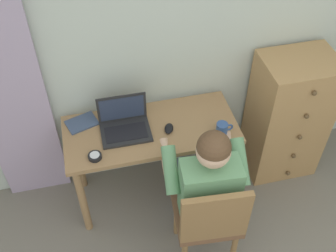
# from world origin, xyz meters

# --- Properties ---
(wall_back) EXTENTS (4.80, 0.05, 2.50)m
(wall_back) POSITION_xyz_m (0.00, 2.20, 1.25)
(wall_back) COLOR silver
(wall_back) RESTS_ON ground_plane
(curtain_panel) EXTENTS (0.47, 0.03, 2.21)m
(curtain_panel) POSITION_xyz_m (-1.29, 2.13, 1.10)
(curtain_panel) COLOR #B29EBC
(curtain_panel) RESTS_ON ground_plane
(desk) EXTENTS (1.21, 0.53, 0.75)m
(desk) POSITION_xyz_m (-0.39, 1.86, 0.62)
(desk) COLOR #9E754C
(desk) RESTS_ON ground_plane
(dresser) EXTENTS (0.55, 0.45, 1.09)m
(dresser) POSITION_xyz_m (0.71, 1.93, 0.55)
(dresser) COLOR tan
(dresser) RESTS_ON ground_plane
(chair) EXTENTS (0.45, 0.43, 0.90)m
(chair) POSITION_xyz_m (-0.15, 1.21, 0.51)
(chair) COLOR brown
(chair) RESTS_ON ground_plane
(person_seated) EXTENTS (0.56, 0.61, 1.22)m
(person_seated) POSITION_xyz_m (-0.14, 1.40, 0.69)
(person_seated) COLOR #6B84AD
(person_seated) RESTS_ON ground_plane
(laptop) EXTENTS (0.34, 0.25, 0.24)m
(laptop) POSITION_xyz_m (-0.57, 1.90, 0.80)
(laptop) COLOR #232326
(laptop) RESTS_ON desk
(computer_mouse) EXTENTS (0.09, 0.11, 0.03)m
(computer_mouse) POSITION_xyz_m (-0.27, 1.82, 0.76)
(computer_mouse) COLOR black
(computer_mouse) RESTS_ON desk
(desk_clock) EXTENTS (0.09, 0.09, 0.03)m
(desk_clock) POSITION_xyz_m (-0.80, 1.69, 0.76)
(desk_clock) COLOR black
(desk_clock) RESTS_ON desk
(notebook_pad) EXTENTS (0.25, 0.21, 0.01)m
(notebook_pad) POSITION_xyz_m (-0.86, 2.03, 0.75)
(notebook_pad) COLOR #3D4C6B
(notebook_pad) RESTS_ON desk
(coffee_mug) EXTENTS (0.12, 0.08, 0.09)m
(coffee_mug) POSITION_xyz_m (0.07, 1.70, 0.80)
(coffee_mug) COLOR #33518C
(coffee_mug) RESTS_ON desk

